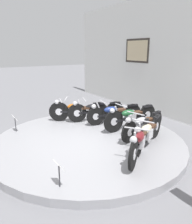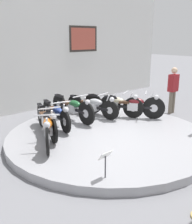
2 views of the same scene
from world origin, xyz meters
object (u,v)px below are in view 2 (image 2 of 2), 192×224
object	(u,v)px
motorcycle_black	(47,120)
motorcycle_cream	(114,104)
motorcycle_green	(73,107)
motorcycle_silver	(93,105)
motorcycle_blue	(56,113)
info_placard_front_left	(105,159)
motorcycle_maroon	(133,105)
motorcycle_orange	(48,127)
visitor_standing	(173,88)

from	to	relation	value
motorcycle_black	motorcycle_cream	world-z (taller)	same
motorcycle_green	motorcycle_silver	size ratio (longest dim) A/B	1.06
motorcycle_blue	motorcycle_silver	world-z (taller)	motorcycle_blue
motorcycle_cream	info_placard_front_left	xyz separation A→B (m)	(-2.86, -2.57, -0.02)
motorcycle_black	motorcycle_maroon	distance (m)	2.80
motorcycle_cream	motorcycle_blue	bearing A→B (deg)	169.05
motorcycle_orange	motorcycle_maroon	size ratio (longest dim) A/B	1.02
motorcycle_maroon	motorcycle_orange	bearing A→B (deg)	-179.99
motorcycle_blue	info_placard_front_left	distance (m)	3.09
motorcycle_orange	motorcycle_cream	world-z (taller)	motorcycle_orange
motorcycle_green	motorcycle_silver	xyz separation A→B (m)	(0.69, -0.14, -0.03)
motorcycle_green	motorcycle_cream	distance (m)	1.33
motorcycle_maroon	info_placard_front_left	xyz separation A→B (m)	(-3.15, -2.04, -0.03)
motorcycle_maroon	motorcycle_green	bearing A→B (deg)	145.53
motorcycle_black	motorcycle_silver	xyz separation A→B (m)	(1.91, 0.37, -0.02)
motorcycle_orange	motorcycle_black	distance (m)	0.61
info_placard_front_left	visitor_standing	xyz separation A→B (m)	(5.05, 1.85, 0.35)
motorcycle_black	motorcycle_green	bearing A→B (deg)	22.62
motorcycle_orange	info_placard_front_left	xyz separation A→B (m)	(-0.12, -2.04, -0.03)
motorcycle_blue	motorcycle_green	xyz separation A→B (m)	(0.69, 0.14, 0.03)
motorcycle_silver	motorcycle_maroon	size ratio (longest dim) A/B	1.13
motorcycle_black	motorcycle_cream	bearing A→B (deg)	0.04
motorcycle_cream	motorcycle_maroon	distance (m)	0.61
motorcycle_orange	motorcycle_green	xyz separation A→B (m)	(1.52, 1.04, -0.00)
motorcycle_cream	motorcycle_maroon	world-z (taller)	motorcycle_maroon
motorcycle_silver	motorcycle_cream	bearing A→B (deg)	-34.25
motorcycle_cream	motorcycle_green	bearing A→B (deg)	157.54
motorcycle_blue	visitor_standing	xyz separation A→B (m)	(4.10, -1.10, 0.35)
motorcycle_green	info_placard_front_left	bearing A→B (deg)	-117.93
motorcycle_black	motorcycle_silver	size ratio (longest dim) A/B	1.00
motorcycle_silver	motorcycle_maroon	xyz separation A→B (m)	(0.83, -0.90, 0.03)
motorcycle_blue	info_placard_front_left	size ratio (longest dim) A/B	3.75
info_placard_front_left	visitor_standing	world-z (taller)	visitor_standing
motorcycle_green	motorcycle_maroon	size ratio (longest dim) A/B	1.20
motorcycle_blue	motorcycle_cream	distance (m)	1.95
motorcycle_black	motorcycle_blue	bearing A→B (deg)	34.60
info_placard_front_left	motorcycle_black	bearing A→B (deg)	80.97
motorcycle_maroon	info_placard_front_left	bearing A→B (deg)	-147.10
motorcycle_black	motorcycle_cream	xyz separation A→B (m)	(2.46, 0.00, 0.00)
motorcycle_blue	motorcycle_silver	xyz separation A→B (m)	(1.37, -0.00, -0.00)
motorcycle_green	motorcycle_maroon	distance (m)	1.84
motorcycle_blue	motorcycle_green	distance (m)	0.70
motorcycle_orange	visitor_standing	world-z (taller)	visitor_standing
info_placard_front_left	motorcycle_cream	bearing A→B (deg)	41.94
motorcycle_maroon	motorcycle_cream	bearing A→B (deg)	118.41
motorcycle_black	visitor_standing	xyz separation A→B (m)	(4.64, -0.73, 0.33)
motorcycle_black	motorcycle_green	xyz separation A→B (m)	(1.23, 0.51, 0.01)
motorcycle_black	motorcycle_maroon	bearing A→B (deg)	-10.98
motorcycle_silver	motorcycle_cream	world-z (taller)	motorcycle_cream
motorcycle_orange	motorcycle_blue	size ratio (longest dim) A/B	0.90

